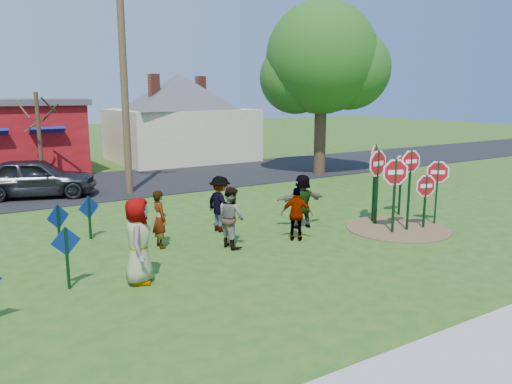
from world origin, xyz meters
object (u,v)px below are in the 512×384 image
Objects in this scene: stop_sign_c at (410,171)px; stop_sign_d at (401,170)px; stop_sign_a at (395,179)px; person_b at (160,219)px; suv at (35,178)px; utility_pole at (124,73)px; leafy_tree at (324,64)px; stop_sign_b at (375,163)px; person_a at (138,241)px.

stop_sign_d is at bearing 58.12° from stop_sign_c.
stop_sign_a is 1.52× the size of person_b.
stop_sign_a is 0.52× the size of suv.
stop_sign_a is at bearing -109.25° from person_b.
utility_pole is 10.18m from leafy_tree.
utility_pole reaches higher than stop_sign_a.
suv is 0.49× the size of utility_pole.
stop_sign_a is 2.49m from stop_sign_d.
stop_sign_c is (0.59, -0.05, 0.19)m from stop_sign_a.
person_b is 9.17m from suv.
stop_sign_b is 1.69× the size of person_b.
stop_sign_c is 12.06m from utility_pole.
suv is (-8.89, 11.44, -1.02)m from stop_sign_c.
stop_sign_b is 0.29× the size of utility_pole.
person_a is at bearing -172.06° from stop_sign_c.
utility_pole reaches higher than suv.
stop_sign_d is 11.58m from utility_pole.
person_a reaches higher than person_b.
person_a is 0.22× the size of leafy_tree.
stop_sign_b is 7.16m from person_b.
stop_sign_d is 1.15× the size of person_a.
stop_sign_a is at bearing -136.65° from stop_sign_b.
stop_sign_c is 11.63m from leafy_tree.
stop_sign_c reaches higher than suv.
person_b is at bearing 170.41° from stop_sign_c.
utility_pole is at bearing 8.24° from person_a.
person_b is at bearing 176.21° from stop_sign_d.
stop_sign_c is 0.30× the size of leafy_tree.
utility_pole is (3.50, -1.12, 4.16)m from suv.
person_a is (-9.85, -1.35, -0.61)m from stop_sign_d.
stop_sign_b is 1.03× the size of stop_sign_c.
stop_sign_d is 8.56m from person_b.
stop_sign_d is at bearing 60.17° from stop_sign_a.
suv reaches higher than person_b.
person_b is at bearing -102.26° from utility_pole.
person_b is 0.17× the size of utility_pole.
suv is (-10.27, 9.87, -0.75)m from stop_sign_d.
stop_sign_a is 11.82m from utility_pole.
leafy_tree reaches higher than suv.
stop_sign_c is at bearing -62.39° from utility_pole.
leafy_tree is (13.65, -1.53, 4.79)m from suv.
stop_sign_b is 13.42m from suv.
leafy_tree reaches higher than person_b.
stop_sign_d is at bearing -112.06° from leafy_tree.
stop_sign_c reaches higher than stop_sign_d.
stop_sign_a reaches higher than suv.
stop_sign_a is 0.62m from stop_sign_c.
stop_sign_c reaches higher than person_b.
utility_pole is at bearing 137.54° from stop_sign_a.
stop_sign_d is 0.48× the size of suv.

